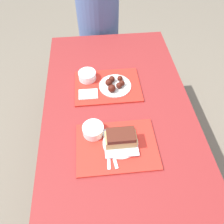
{
  "coord_description": "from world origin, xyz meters",
  "views": [
    {
      "loc": [
        -0.12,
        -0.78,
        1.78
      ],
      "look_at": [
        -0.04,
        0.01,
        0.77
      ],
      "focal_mm": 35.0,
      "sensor_mm": 36.0,
      "label": 1
    }
  ],
  "objects_px": {
    "bowl_coleslaw_far": "(87,75)",
    "wings_plate_far": "(114,85)",
    "tray_far": "(108,86)",
    "person_seated_across": "(98,17)",
    "brisket_sandwich_plate": "(121,140)",
    "tray_near": "(117,146)",
    "bowl_coleslaw_near": "(93,130)"
  },
  "relations": [
    {
      "from": "tray_near",
      "to": "bowl_coleslaw_near",
      "type": "xyz_separation_m",
      "value": [
        -0.12,
        0.09,
        0.04
      ]
    },
    {
      "from": "bowl_coleslaw_far",
      "to": "brisket_sandwich_plate",
      "type": "bearing_deg",
      "value": -72.89
    },
    {
      "from": "tray_near",
      "to": "person_seated_across",
      "type": "bearing_deg",
      "value": 91.05
    },
    {
      "from": "bowl_coleslaw_far",
      "to": "wings_plate_far",
      "type": "relative_size",
      "value": 0.55
    },
    {
      "from": "wings_plate_far",
      "to": "person_seated_across",
      "type": "distance_m",
      "value": 0.86
    },
    {
      "from": "wings_plate_far",
      "to": "person_seated_across",
      "type": "bearing_deg",
      "value": 93.91
    },
    {
      "from": "tray_far",
      "to": "brisket_sandwich_plate",
      "type": "relative_size",
      "value": 2.26
    },
    {
      "from": "tray_far",
      "to": "person_seated_across",
      "type": "relative_size",
      "value": 0.59
    },
    {
      "from": "tray_near",
      "to": "tray_far",
      "type": "xyz_separation_m",
      "value": [
        -0.01,
        0.46,
        0.0
      ]
    },
    {
      "from": "bowl_coleslaw_far",
      "to": "person_seated_across",
      "type": "relative_size",
      "value": 0.16
    },
    {
      "from": "brisket_sandwich_plate",
      "to": "wings_plate_far",
      "type": "height_order",
      "value": "brisket_sandwich_plate"
    },
    {
      "from": "wings_plate_far",
      "to": "bowl_coleslaw_far",
      "type": "bearing_deg",
      "value": 151.72
    },
    {
      "from": "tray_near",
      "to": "brisket_sandwich_plate",
      "type": "xyz_separation_m",
      "value": [
        0.02,
        0.01,
        0.05
      ]
    },
    {
      "from": "tray_far",
      "to": "bowl_coleslaw_near",
      "type": "distance_m",
      "value": 0.38
    },
    {
      "from": "bowl_coleslaw_near",
      "to": "brisket_sandwich_plate",
      "type": "relative_size",
      "value": 0.61
    },
    {
      "from": "tray_near",
      "to": "wings_plate_far",
      "type": "relative_size",
      "value": 2.04
    },
    {
      "from": "tray_far",
      "to": "brisket_sandwich_plate",
      "type": "height_order",
      "value": "brisket_sandwich_plate"
    },
    {
      "from": "brisket_sandwich_plate",
      "to": "bowl_coleslaw_near",
      "type": "bearing_deg",
      "value": 149.69
    },
    {
      "from": "tray_far",
      "to": "bowl_coleslaw_far",
      "type": "height_order",
      "value": "bowl_coleslaw_far"
    },
    {
      "from": "brisket_sandwich_plate",
      "to": "bowl_coleslaw_far",
      "type": "xyz_separation_m",
      "value": [
        -0.16,
        0.53,
        -0.01
      ]
    },
    {
      "from": "bowl_coleslaw_near",
      "to": "person_seated_across",
      "type": "bearing_deg",
      "value": 85.39
    },
    {
      "from": "bowl_coleslaw_far",
      "to": "tray_far",
      "type": "bearing_deg",
      "value": -31.47
    },
    {
      "from": "brisket_sandwich_plate",
      "to": "bowl_coleslaw_far",
      "type": "distance_m",
      "value": 0.55
    },
    {
      "from": "brisket_sandwich_plate",
      "to": "person_seated_across",
      "type": "height_order",
      "value": "person_seated_across"
    },
    {
      "from": "tray_near",
      "to": "bowl_coleslaw_near",
      "type": "relative_size",
      "value": 3.71
    },
    {
      "from": "bowl_coleslaw_far",
      "to": "tray_near",
      "type": "bearing_deg",
      "value": -75.35
    },
    {
      "from": "tray_near",
      "to": "person_seated_across",
      "type": "xyz_separation_m",
      "value": [
        -0.02,
        1.3,
        0.04
      ]
    },
    {
      "from": "brisket_sandwich_plate",
      "to": "tray_near",
      "type": "bearing_deg",
      "value": -152.86
    },
    {
      "from": "tray_near",
      "to": "tray_far",
      "type": "height_order",
      "value": "same"
    },
    {
      "from": "wings_plate_far",
      "to": "person_seated_across",
      "type": "height_order",
      "value": "person_seated_across"
    },
    {
      "from": "person_seated_across",
      "to": "brisket_sandwich_plate",
      "type": "bearing_deg",
      "value": -87.98
    },
    {
      "from": "tray_near",
      "to": "bowl_coleslaw_far",
      "type": "bearing_deg",
      "value": 104.65
    }
  ]
}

